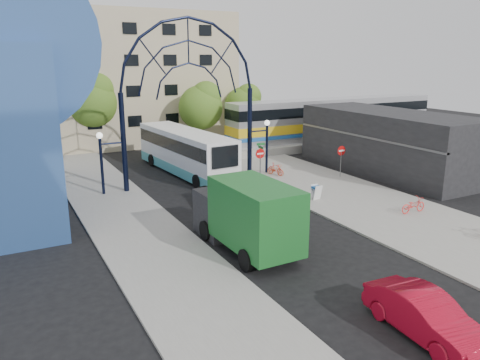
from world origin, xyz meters
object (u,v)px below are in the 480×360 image
stop_sign (260,157)px  tree_north_b (92,99)px  city_bus (185,151)px  bike_far_a (413,205)px  do_not_enter_sign (341,154)px  train_car (334,118)px  black_suv (217,197)px  red_sedan (425,315)px  bike_near_a (276,170)px  sandwich_board (316,190)px  street_name_sign (261,153)px  green_truck (245,215)px  tree_north_a (202,105)px  tree_north_c (244,104)px  gateway_arch (189,68)px  bike_near_b (275,169)px

stop_sign → tree_north_b: (-8.68, 17.93, 3.27)m
city_bus → bike_far_a: size_ratio=7.21×
do_not_enter_sign → bike_far_a: 9.30m
stop_sign → train_car: train_car is taller
black_suv → red_sedan: bearing=-79.2°
bike_near_a → stop_sign: bearing=178.9°
black_suv → bike_near_a: black_suv is taller
sandwich_board → tree_north_b: size_ratio=0.12×
train_car → do_not_enter_sign: bearing=-126.9°
street_name_sign → green_truck: (-7.59, -11.39, -0.34)m
tree_north_a → tree_north_c: (6.00, 2.00, -0.33)m
tree_north_a → tree_north_b: (-10.00, 4.00, 0.66)m
red_sedan → street_name_sign: bearing=77.7°
street_name_sign → sandwich_board: (0.40, -6.62, -1.39)m
gateway_arch → tree_north_a: bearing=62.8°
green_truck → red_sedan: (1.79, -9.56, -1.02)m
tree_north_c → bike_near_a: bearing=-109.6°
stop_sign → bike_near_b: bearing=26.0°
street_name_sign → bike_far_a: bearing=-71.2°
do_not_enter_sign → green_truck: 16.01m
tree_north_a → bike_near_b: bearing=-86.9°
street_name_sign → tree_north_b: size_ratio=0.35×
street_name_sign → sandwich_board: 6.78m
do_not_enter_sign → street_name_sign: size_ratio=0.89×
street_name_sign → gateway_arch: bearing=164.9°
do_not_enter_sign → tree_north_b: tree_north_b is taller
city_bus → sandwich_board: bearing=-71.4°
sandwich_board → green_truck: green_truck is taller
bike_far_a → sandwich_board: bearing=37.5°
tree_north_b → black_suv: 22.51m
city_bus → black_suv: size_ratio=2.99×
stop_sign → bike_near_b: size_ratio=1.58×
sandwich_board → city_bus: city_bus is taller
green_truck → bike_near_b: size_ratio=4.52×
stop_sign → bike_near_b: 2.64m
tree_north_c → green_truck: (-14.51, -26.72, -2.48)m
do_not_enter_sign → tree_north_b: (-14.88, 19.93, 3.29)m
gateway_arch → red_sedan: 23.67m
tree_north_a → city_bus: 10.48m
train_car → red_sedan: 36.74m
tree_north_c → bike_far_a: size_ratio=3.60×
gateway_arch → street_name_sign: bearing=-15.1°
stop_sign → street_name_sign: 0.74m
tree_north_b → red_sedan: size_ratio=1.70×
train_car → tree_north_a: bearing=164.2°
tree_north_c → red_sedan: bearing=-109.3°
red_sedan → city_bus: bearing=90.0°
stop_sign → tree_north_a: 14.23m
gateway_arch → bike_near_a: gateway_arch is taller
tree_north_c → red_sedan: (-12.72, -36.27, -3.50)m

